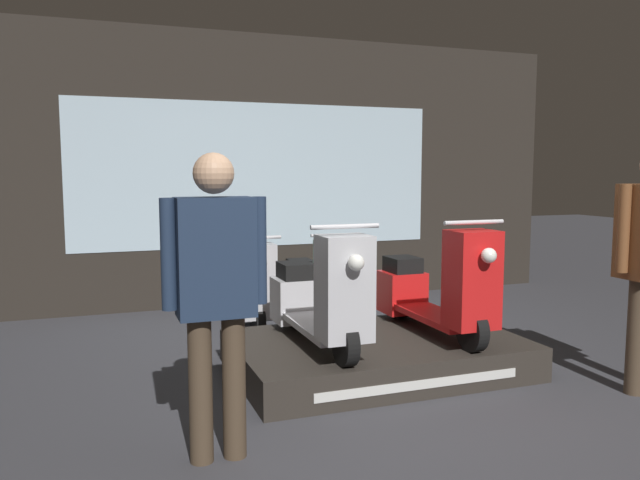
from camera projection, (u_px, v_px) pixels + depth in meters
ground_plane at (413, 422)px, 3.98m from camera, size 30.00×30.00×0.00m
shop_wall_back at (259, 171)px, 7.46m from camera, size 7.93×0.09×3.20m
display_platform at (377, 354)px, 5.00m from camera, size 2.25×1.44×0.27m
scooter_display_left at (320, 298)px, 4.72m from camera, size 0.49×1.54×0.98m
scooter_display_right at (437, 289)px, 5.06m from camera, size 0.49×1.54×0.98m
scooter_backrow_0 at (245, 289)px, 6.51m from camera, size 0.49×1.54×0.98m
scooter_backrow_1 at (317, 284)px, 6.78m from camera, size 0.49×1.54×0.98m
person_left_browsing at (216, 283)px, 3.37m from camera, size 0.57×0.23×1.70m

